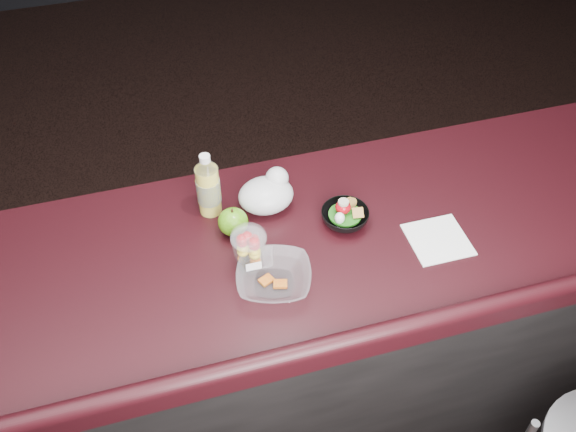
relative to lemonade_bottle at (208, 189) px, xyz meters
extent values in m
cube|color=black|center=(0.10, -0.19, -0.61)|extent=(4.00, 0.65, 0.98)
cube|color=black|center=(0.10, -0.19, -0.10)|extent=(4.06, 0.71, 0.04)
cylinder|color=yellow|center=(0.00, 0.00, -0.01)|extent=(0.06, 0.06, 0.16)
cylinder|color=white|center=(0.00, 0.00, -0.01)|extent=(0.07, 0.07, 0.16)
cone|color=white|center=(0.00, 0.00, 0.09)|extent=(0.06, 0.06, 0.03)
cylinder|color=white|center=(0.00, 0.00, 0.11)|extent=(0.03, 0.03, 0.02)
cylinder|color=#072D99|center=(0.00, 0.00, -0.01)|extent=(0.07, 0.07, 0.07)
ellipsoid|color=white|center=(0.06, -0.23, 0.02)|extent=(0.10, 0.10, 0.05)
ellipsoid|color=#417A0E|center=(0.05, -0.10, -0.05)|extent=(0.08, 0.08, 0.08)
cylinder|color=black|center=(0.05, -0.10, 0.00)|extent=(0.01, 0.01, 0.01)
ellipsoid|color=silver|center=(0.16, -0.03, -0.04)|extent=(0.16, 0.13, 0.09)
sphere|color=silver|center=(0.20, -0.01, 0.00)|extent=(0.07, 0.07, 0.07)
imported|color=black|center=(0.36, -0.15, -0.07)|extent=(0.18, 0.18, 0.04)
cylinder|color=#0F470C|center=(0.36, -0.15, -0.06)|extent=(0.09, 0.09, 0.01)
ellipsoid|color=#A30610|center=(0.35, -0.14, -0.04)|extent=(0.04, 0.04, 0.04)
cylinder|color=beige|center=(0.35, -0.14, -0.02)|extent=(0.03, 0.03, 0.01)
ellipsoid|color=white|center=(0.33, -0.17, -0.04)|extent=(0.03, 0.03, 0.04)
imported|color=silver|center=(0.10, -0.31, -0.06)|extent=(0.24, 0.24, 0.05)
cube|color=#990F0C|center=(0.09, -0.30, -0.08)|extent=(0.04, 0.04, 0.01)
cube|color=#990F0C|center=(0.12, -0.33, -0.08)|extent=(0.04, 0.04, 0.01)
cube|color=white|center=(0.58, -0.29, -0.08)|extent=(0.16, 0.16, 0.00)
camera|label=1|loc=(-0.15, -1.32, 1.23)|focal=40.00mm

